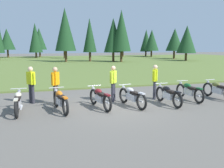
% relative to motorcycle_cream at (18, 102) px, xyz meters
% --- Properties ---
extents(ground_plane, '(140.00, 140.00, 0.00)m').
position_rel_motorcycle_cream_xyz_m(ground_plane, '(3.90, -0.15, -0.44)').
color(ground_plane, '#605B54').
extents(grass_moorland, '(80.00, 44.00, 0.10)m').
position_rel_motorcycle_cream_xyz_m(grass_moorland, '(3.90, 26.30, -0.39)').
color(grass_moorland, '#5B7033').
rests_on(grass_moorland, ground).
extents(forest_treeline, '(43.46, 23.21, 8.52)m').
position_rel_motorcycle_cream_xyz_m(forest_treeline, '(6.91, 35.63, 3.75)').
color(forest_treeline, '#47331E').
rests_on(forest_treeline, ground).
extents(motorcycle_cream, '(0.62, 2.10, 0.88)m').
position_rel_motorcycle_cream_xyz_m(motorcycle_cream, '(0.00, 0.00, 0.00)').
color(motorcycle_cream, black).
rests_on(motorcycle_cream, ground).
extents(motorcycle_orange, '(0.70, 2.08, 0.88)m').
position_rel_motorcycle_cream_xyz_m(motorcycle_orange, '(1.59, -0.16, 0.00)').
color(motorcycle_orange, black).
rests_on(motorcycle_orange, ground).
extents(motorcycle_maroon, '(0.71, 2.08, 0.88)m').
position_rel_motorcycle_cream_xyz_m(motorcycle_maroon, '(3.22, -0.10, 0.00)').
color(motorcycle_maroon, black).
rests_on(motorcycle_maroon, ground).
extents(motorcycle_silver, '(0.73, 2.07, 0.88)m').
position_rel_motorcycle_cream_xyz_m(motorcycle_silver, '(4.61, -0.21, 0.00)').
color(motorcycle_silver, black).
rests_on(motorcycle_silver, ground).
extents(motorcycle_black, '(0.62, 2.10, 0.88)m').
position_rel_motorcycle_cream_xyz_m(motorcycle_black, '(6.27, -0.35, 0.00)').
color(motorcycle_black, black).
rests_on(motorcycle_black, ground).
extents(motorcycle_british_green, '(0.62, 2.10, 0.88)m').
position_rel_motorcycle_cream_xyz_m(motorcycle_british_green, '(7.65, 0.13, 0.00)').
color(motorcycle_british_green, black).
rests_on(motorcycle_british_green, ground).
extents(motorcycle_olive, '(0.62, 2.10, 0.88)m').
position_rel_motorcycle_cream_xyz_m(motorcycle_olive, '(9.22, 0.05, 0.00)').
color(motorcycle_olive, black).
rests_on(motorcycle_olive, ground).
extents(rider_near_row_end, '(0.39, 0.47, 1.67)m').
position_rel_motorcycle_cream_xyz_m(rider_near_row_end, '(4.09, 0.87, 0.51)').
color(rider_near_row_end, '#2D2D38').
rests_on(rider_near_row_end, ground).
extents(rider_checking_bike, '(0.40, 0.45, 1.67)m').
position_rel_motorcycle_cream_xyz_m(rider_checking_bike, '(0.43, 1.52, 0.51)').
color(rider_checking_bike, '#2D2D38').
rests_on(rider_checking_bike, ground).
extents(rider_with_back_turned, '(0.38, 0.48, 1.67)m').
position_rel_motorcycle_cream_xyz_m(rider_with_back_turned, '(6.21, 0.89, 0.51)').
color(rider_with_back_turned, '#2D2D38').
rests_on(rider_with_back_turned, ground).
extents(rider_in_hivis_vest, '(0.37, 0.49, 1.67)m').
position_rel_motorcycle_cream_xyz_m(rider_in_hivis_vest, '(1.48, 1.05, 0.51)').
color(rider_in_hivis_vest, '#4C4233').
rests_on(rider_in_hivis_vest, ground).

